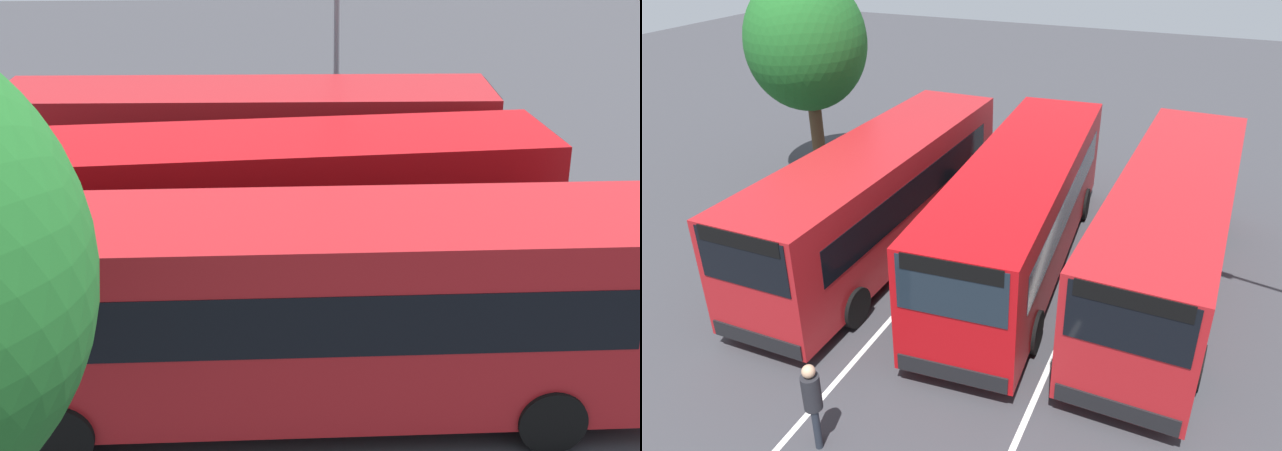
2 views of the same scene
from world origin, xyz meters
The scene contains 7 objects.
ground_plane centered at (0.00, 0.00, 0.00)m, with size 72.73×72.73×0.00m, color #38383D.
bus_far_left centered at (0.50, -3.64, 1.67)m, with size 10.31×2.58×3.03m.
bus_center_left centered at (-0.14, 0.05, 1.67)m, with size 10.45×3.16×3.03m.
bus_center_right centered at (-0.45, 3.60, 1.67)m, with size 10.37×2.78×3.03m.
street_lamp centered at (1.64, 7.49, 4.13)m, with size 0.67×2.32×7.13m.
lane_stripe_outer_left centered at (0.00, -1.89, 0.00)m, with size 15.23×0.12×0.01m, color silver.
lane_stripe_inner_left centered at (0.00, 1.89, 0.00)m, with size 15.23×0.12×0.01m, color silver.
Camera 1 is at (0.11, -14.79, 7.55)m, focal length 50.41 mm.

